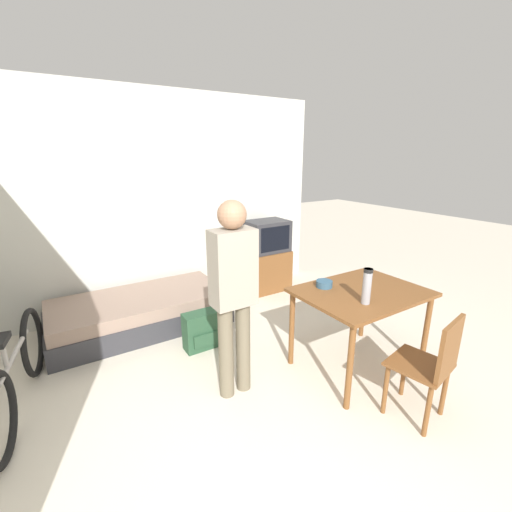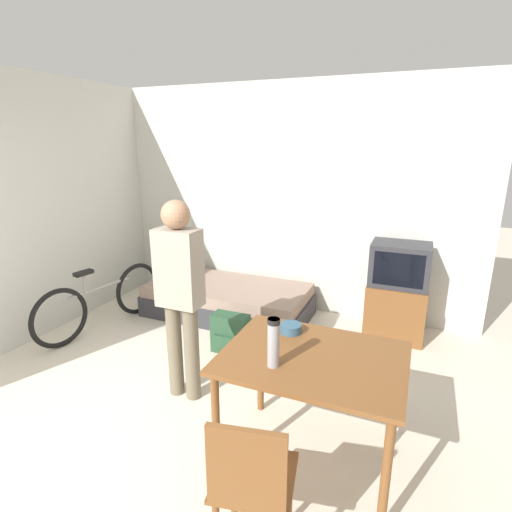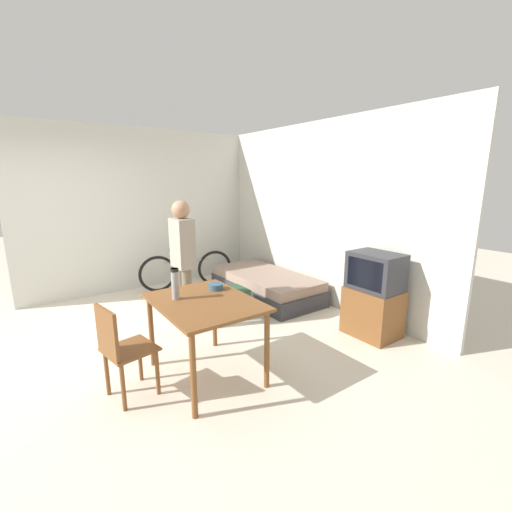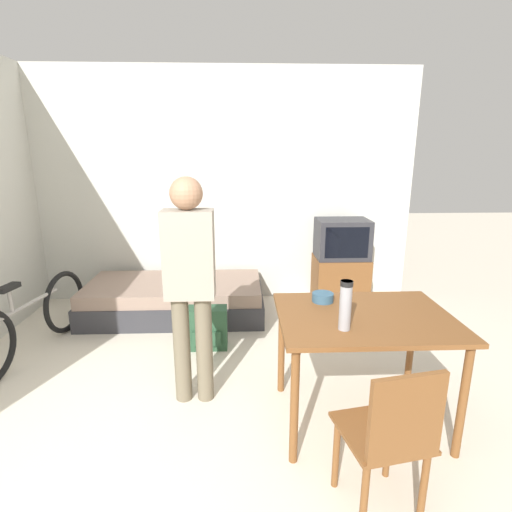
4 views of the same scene
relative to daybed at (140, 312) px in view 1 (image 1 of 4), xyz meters
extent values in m
cube|color=silver|center=(0.33, 0.58, 1.16)|extent=(4.91, 0.06, 2.70)
cube|color=#333338|center=(0.00, 0.00, -0.07)|extent=(1.94, 0.94, 0.24)
cube|color=gray|center=(0.00, 0.00, 0.12)|extent=(1.88, 0.91, 0.14)
cube|color=brown|center=(1.89, 0.21, 0.11)|extent=(0.60, 0.48, 0.59)
cube|color=#2D2D33|center=(1.89, 0.21, 0.62)|extent=(0.59, 0.42, 0.44)
cube|color=black|center=(1.89, 0.00, 0.62)|extent=(0.48, 0.01, 0.35)
cube|color=brown|center=(1.52, -1.86, 0.57)|extent=(1.10, 0.84, 0.03)
cylinder|color=brown|center=(1.03, -2.22, 0.18)|extent=(0.05, 0.05, 0.74)
cylinder|color=brown|center=(2.02, -2.22, 0.18)|extent=(0.05, 0.05, 0.74)
cylinder|color=brown|center=(1.03, -1.50, 0.18)|extent=(0.05, 0.05, 0.74)
cylinder|color=brown|center=(2.02, -1.50, 0.18)|extent=(0.05, 0.05, 0.74)
cube|color=brown|center=(1.42, -2.53, 0.25)|extent=(0.46, 0.46, 0.02)
cube|color=brown|center=(1.45, -2.71, 0.47)|extent=(0.36, 0.10, 0.41)
cylinder|color=brown|center=(1.54, -2.35, 0.02)|extent=(0.04, 0.04, 0.43)
cylinder|color=brown|center=(1.24, -2.41, 0.02)|extent=(0.04, 0.04, 0.43)
cylinder|color=brown|center=(1.60, -2.66, 0.02)|extent=(0.04, 0.04, 0.43)
cylinder|color=brown|center=(1.29, -2.71, 0.02)|extent=(0.04, 0.04, 0.43)
torus|color=black|center=(-1.04, -0.37, 0.12)|extent=(0.17, 0.62, 0.62)
cylinder|color=gray|center=(-1.13, -0.86, 0.29)|extent=(0.18, 0.78, 0.04)
cylinder|color=gray|center=(-1.16, -1.04, 0.39)|extent=(0.04, 0.04, 0.20)
cube|color=black|center=(-1.16, -1.04, 0.51)|extent=(0.12, 0.21, 0.04)
cylinder|color=#6B604C|center=(0.30, -1.57, 0.21)|extent=(0.12, 0.12, 0.80)
cylinder|color=#6B604C|center=(0.46, -1.57, 0.21)|extent=(0.12, 0.12, 0.80)
cube|color=#9E9384|center=(0.38, -1.57, 0.92)|extent=(0.34, 0.20, 0.60)
sphere|color=#A87A5B|center=(0.38, -1.57, 1.33)|extent=(0.22, 0.22, 0.22)
cylinder|color=#99999E|center=(1.34, -2.06, 0.73)|extent=(0.07, 0.07, 0.30)
cylinder|color=black|center=(1.34, -2.06, 0.87)|extent=(0.07, 0.07, 0.03)
cylinder|color=#335670|center=(1.30, -1.61, 0.61)|extent=(0.15, 0.15, 0.06)
cube|color=#284C33|center=(0.42, -0.79, 0.01)|extent=(0.36, 0.18, 0.40)
cube|color=#284C33|center=(0.42, -0.89, -0.05)|extent=(0.26, 0.03, 0.14)
camera|label=1|loc=(-0.78, -3.75, 1.76)|focal=24.00mm
camera|label=2|loc=(2.04, -4.00, 1.84)|focal=28.00mm
camera|label=3|loc=(4.26, -3.21, 1.69)|focal=24.00mm
camera|label=4|loc=(0.73, -4.19, 1.60)|focal=28.00mm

